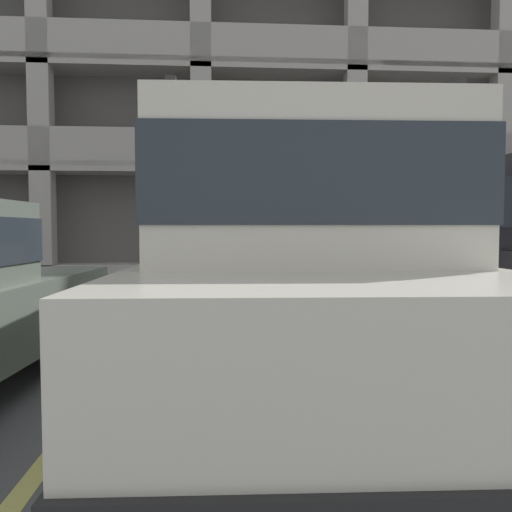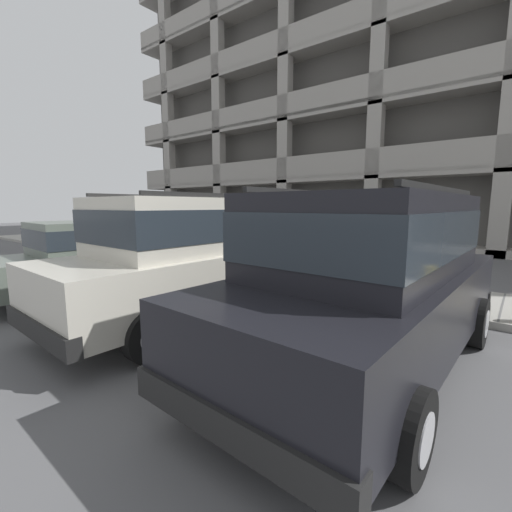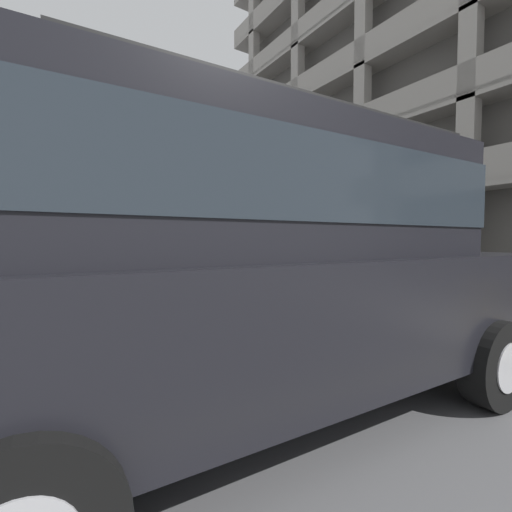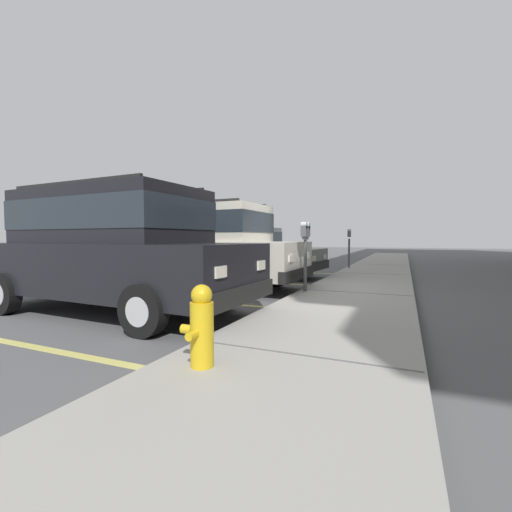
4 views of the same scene
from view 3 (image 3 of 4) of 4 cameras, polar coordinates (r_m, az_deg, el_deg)
ground_plane at (r=6.23m, az=2.83°, el=-9.40°), size 80.00×80.00×0.10m
sidewalk at (r=7.03m, az=11.58°, el=-7.15°), size 40.00×2.20×0.12m
parking_stall_lines at (r=4.23m, az=-0.72°, el=-14.49°), size 12.38×4.80×0.01m
silver_suv at (r=5.18m, az=-17.70°, el=0.75°), size 2.12×4.83×2.03m
red_sedan at (r=7.92m, az=-23.87°, el=-0.69°), size 2.07×4.60×1.54m
dark_hatchback at (r=2.53m, az=0.86°, el=-0.96°), size 2.14×4.84×2.03m
parking_meter_near at (r=6.11m, az=6.85°, el=1.94°), size 0.35×0.12×1.42m
parking_meter_far at (r=11.52m, az=-13.02°, el=1.63°), size 0.15×0.12×1.43m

